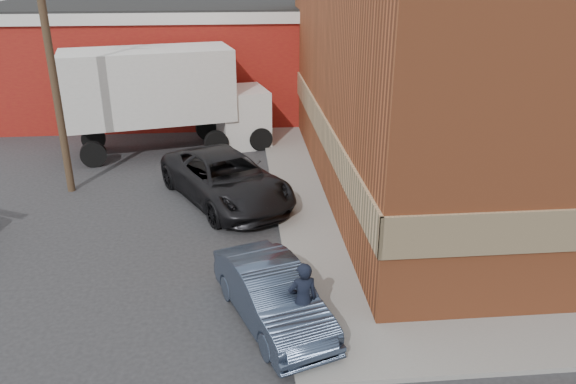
# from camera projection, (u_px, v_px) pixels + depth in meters

# --- Properties ---
(ground) EXTENTS (90.00, 90.00, 0.00)m
(ground) POSITION_uv_depth(u_px,v_px,m) (310.00, 332.00, 12.57)
(ground) COLOR #28282B
(ground) RESTS_ON ground
(brick_building) EXTENTS (14.25, 18.25, 9.36)m
(brick_building) POSITION_uv_depth(u_px,v_px,m) (519.00, 52.00, 19.74)
(brick_building) COLOR #A44E2A
(brick_building) RESTS_ON ground
(sidewalk_west) EXTENTS (1.80, 18.00, 0.12)m
(sidewalk_west) POSITION_uv_depth(u_px,v_px,m) (295.00, 181.00, 20.86)
(sidewalk_west) COLOR gray
(sidewalk_west) RESTS_ON ground
(warehouse) EXTENTS (16.30, 8.30, 5.60)m
(warehouse) POSITION_uv_depth(u_px,v_px,m) (149.00, 60.00, 29.35)
(warehouse) COLOR maroon
(warehouse) RESTS_ON ground
(utility_pole) EXTENTS (2.00, 0.26, 9.00)m
(utility_pole) POSITION_uv_depth(u_px,v_px,m) (50.00, 57.00, 18.37)
(utility_pole) COLOR #463123
(utility_pole) RESTS_ON ground
(man) EXTENTS (0.71, 0.52, 1.79)m
(man) POSITION_uv_depth(u_px,v_px,m) (303.00, 300.00, 11.93)
(man) COLOR black
(man) RESTS_ON sidewalk_south
(sedan) EXTENTS (2.79, 4.44, 1.38)m
(sedan) POSITION_uv_depth(u_px,v_px,m) (273.00, 295.00, 12.69)
(sedan) COLOR #344157
(sedan) RESTS_ON ground
(suv_a) EXTENTS (5.14, 6.54, 1.65)m
(suv_a) POSITION_uv_depth(u_px,v_px,m) (226.00, 179.00, 19.03)
(suv_a) COLOR black
(suv_a) RESTS_ON ground
(box_truck) EXTENTS (9.17, 4.44, 4.35)m
(box_truck) POSITION_uv_depth(u_px,v_px,m) (170.00, 93.00, 23.51)
(box_truck) COLOR white
(box_truck) RESTS_ON ground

